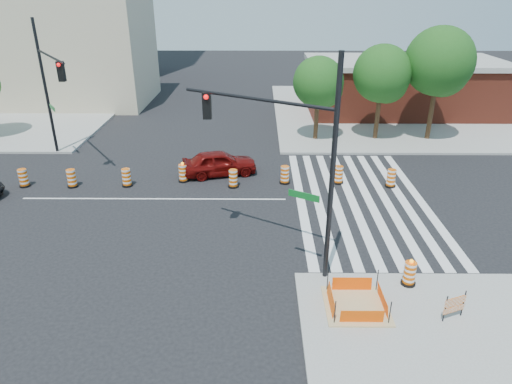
{
  "coord_description": "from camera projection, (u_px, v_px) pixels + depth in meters",
  "views": [
    {
      "loc": [
        5.61,
        -21.85,
        10.38
      ],
      "look_at": [
        5.45,
        -2.15,
        1.4
      ],
      "focal_mm": 32.0,
      "sensor_mm": 36.0,
      "label": 1
    }
  ],
  "objects": [
    {
      "name": "median_drum_5",
      "position": [
        233.0,
        179.0,
        25.48
      ],
      "size": [
        0.6,
        0.6,
        1.02
      ],
      "color": "black",
      "rests_on": "ground"
    },
    {
      "name": "beige_midrise",
      "position": [
        70.0,
        48.0,
        42.27
      ],
      "size": [
        14.0,
        10.0,
        10.0
      ],
      "primitive_type": "cube",
      "color": "#C2B694",
      "rests_on": "ground"
    },
    {
      "name": "red_coupe",
      "position": [
        219.0,
        163.0,
        27.03
      ],
      "size": [
        4.68,
        2.81,
        1.49
      ],
      "primitive_type": "imported",
      "rotation": [
        0.0,
        0.0,
        1.83
      ],
      "color": "#620A08",
      "rests_on": "ground"
    },
    {
      "name": "lane_centerline",
      "position": [
        154.0,
        199.0,
        24.23
      ],
      "size": [
        14.0,
        0.12,
        0.01
      ],
      "primitive_type": "cube",
      "color": "silver",
      "rests_on": "ground"
    },
    {
      "name": "median_drum_6",
      "position": [
        285.0,
        175.0,
        25.97
      ],
      "size": [
        0.6,
        0.6,
        1.02
      ],
      "color": "black",
      "rests_on": "ground"
    },
    {
      "name": "median_drum_7",
      "position": [
        339.0,
        175.0,
        25.97
      ],
      "size": [
        0.6,
        0.6,
        1.02
      ],
      "color": "black",
      "rests_on": "ground"
    },
    {
      "name": "excavation_pit",
      "position": [
        356.0,
        304.0,
        15.88
      ],
      "size": [
        2.2,
        2.2,
        0.9
      ],
      "color": "tan",
      "rests_on": "ground"
    },
    {
      "name": "median_drum_1",
      "position": [
        24.0,
        178.0,
        25.55
      ],
      "size": [
        0.6,
        0.6,
        1.02
      ],
      "color": "black",
      "rests_on": "ground"
    },
    {
      "name": "pit_drum",
      "position": [
        409.0,
        274.0,
        16.91
      ],
      "size": [
        0.55,
        0.55,
        1.08
      ],
      "color": "black",
      "rests_on": "ground"
    },
    {
      "name": "tree_north_c",
      "position": [
        319.0,
        85.0,
        31.71
      ],
      "size": [
        3.55,
        3.53,
        6.0
      ],
      "color": "#382314",
      "rests_on": "ground"
    },
    {
      "name": "tree_north_e",
      "position": [
        439.0,
        65.0,
        31.19
      ],
      "size": [
        4.69,
        4.69,
        7.97
      ],
      "color": "#382314",
      "rests_on": "ground"
    },
    {
      "name": "barricade",
      "position": [
        455.0,
        305.0,
        15.11
      ],
      "size": [
        0.81,
        0.36,
        1.01
      ],
      "rotation": [
        0.0,
        0.0,
        0.38
      ],
      "color": "#DD5604",
      "rests_on": "ground"
    },
    {
      "name": "ground",
      "position": [
        154.0,
        199.0,
        24.23
      ],
      "size": [
        120.0,
        120.0,
        0.0
      ],
      "primitive_type": "plane",
      "color": "black",
      "rests_on": "ground"
    },
    {
      "name": "median_drum_3",
      "position": [
        127.0,
        178.0,
        25.6
      ],
      "size": [
        0.6,
        0.6,
        1.02
      ],
      "color": "black",
      "rests_on": "ground"
    },
    {
      "name": "median_drum_4",
      "position": [
        183.0,
        173.0,
        26.2
      ],
      "size": [
        0.6,
        0.6,
        1.18
      ],
      "color": "black",
      "rests_on": "ground"
    },
    {
      "name": "signal_pole_nw",
      "position": [
        49.0,
        80.0,
        27.36
      ],
      "size": [
        3.78,
        5.33,
        8.46
      ],
      "rotation": [
        0.0,
        0.0,
        -0.96
      ],
      "color": "black",
      "rests_on": "ground"
    },
    {
      "name": "sidewalk_ne",
      "position": [
        399.0,
        112.0,
        40.45
      ],
      "size": [
        22.0,
        22.0,
        0.15
      ],
      "primitive_type": "cube",
      "color": "gray",
      "rests_on": "ground"
    },
    {
      "name": "median_drum_2",
      "position": [
        72.0,
        179.0,
        25.5
      ],
      "size": [
        0.6,
        0.6,
        1.02
      ],
      "color": "black",
      "rests_on": "ground"
    },
    {
      "name": "crosswalk_east",
      "position": [
        360.0,
        199.0,
        24.15
      ],
      "size": [
        6.75,
        13.5,
        0.01
      ],
      "color": "silver",
      "rests_on": "ground"
    },
    {
      "name": "brick_storefront",
      "position": [
        402.0,
        87.0,
        39.52
      ],
      "size": [
        16.5,
        8.5,
        4.6
      ],
      "color": "maroon",
      "rests_on": "ground"
    },
    {
      "name": "signal_pole_se",
      "position": [
        288.0,
        145.0,
        16.36
      ],
      "size": [
        5.52,
        3.37,
        8.38
      ],
      "rotation": [
        0.0,
        0.0,
        2.6
      ],
      "color": "black",
      "rests_on": "ground"
    },
    {
      "name": "tree_north_d",
      "position": [
        382.0,
        77.0,
        31.59
      ],
      "size": [
        3.99,
        3.99,
        6.78
      ],
      "color": "#382314",
      "rests_on": "ground"
    },
    {
      "name": "median_drum_8",
      "position": [
        391.0,
        179.0,
        25.51
      ],
      "size": [
        0.6,
        0.6,
        1.02
      ],
      "color": "black",
      "rests_on": "ground"
    }
  ]
}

